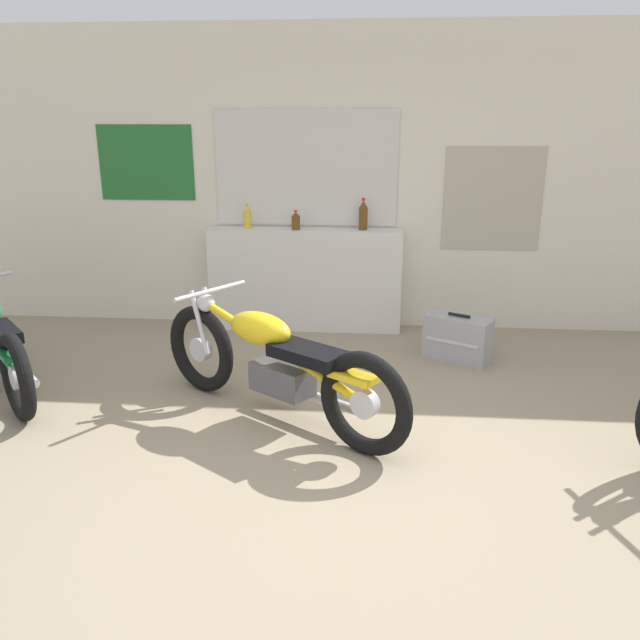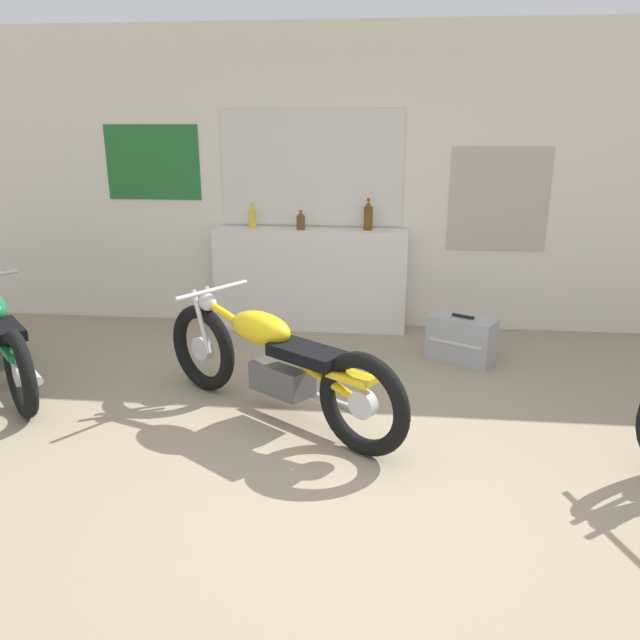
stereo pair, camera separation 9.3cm
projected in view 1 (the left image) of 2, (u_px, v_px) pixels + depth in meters
The scene contains 8 objects.
ground_plane at pixel (340, 499), 3.36m from camera, with size 24.00×24.00×0.00m, color gray.
wall_back at pixel (357, 182), 5.87m from camera, with size 10.00×0.07×2.80m.
sill_counter at pixel (305, 280), 6.02m from camera, with size 1.84×0.28×0.98m.
bottle_leftmost at pixel (247, 218), 5.88m from camera, with size 0.07×0.07×0.23m.
bottle_left_center at pixel (296, 221), 5.83m from camera, with size 0.08×0.08×0.18m.
bottle_center at pixel (363, 216), 5.80m from camera, with size 0.08×0.08×0.29m.
motorcycle_yellow at pixel (274, 363), 4.17m from camera, with size 1.83×1.31×0.82m.
hard_case_silver at pixel (458, 338), 5.28m from camera, with size 0.60×0.48×0.41m.
Camera 1 is at (0.13, -2.91, 1.94)m, focal length 35.00 mm.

